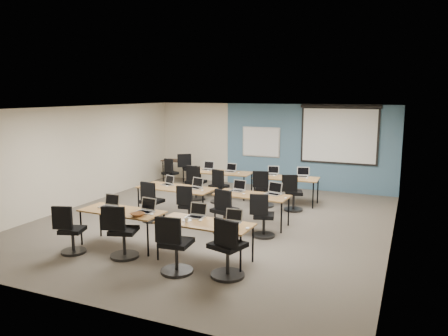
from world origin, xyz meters
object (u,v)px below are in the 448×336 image
at_px(projector_screen, 339,132).
at_px(laptop_5, 196,186).
at_px(laptop_0, 110,204).
at_px(laptop_11, 302,174).
at_px(laptop_2, 196,214).
at_px(spare_chair_b, 170,175).
at_px(task_chair_2, 175,249).
at_px(task_chair_4, 151,205).
at_px(laptop_10, 273,172).
at_px(utility_table, 176,163).
at_px(laptop_1, 146,209).
at_px(spare_chair_a, 189,172).
at_px(task_chair_8, 195,185).
at_px(task_chair_3, 227,253).
at_px(task_chair_9, 219,189).
at_px(laptop_8, 208,168).
at_px(training_table_front_left, 122,213).
at_px(task_chair_7, 263,219).
at_px(laptop_7, 274,191).
at_px(task_chair_5, 188,209).
at_px(task_chair_1, 121,236).
at_px(laptop_4, 168,183).
at_px(training_table_back_right, 286,179).
at_px(training_table_mid_right, 252,197).
at_px(task_chair_10, 263,192).
at_px(whiteboard, 261,142).
at_px(training_table_front_right, 205,225).
at_px(training_table_mid_left, 176,189).
at_px(laptop_6, 238,188).
at_px(laptop_3, 233,220).
at_px(training_table_back_left, 221,173).
at_px(task_chair_0, 70,234).
at_px(laptop_9, 230,170).

relative_size(projector_screen, laptop_5, 7.27).
relative_size(laptop_0, laptop_11, 0.98).
xyz_separation_m(laptop_2, spare_chair_b, (-3.55, 5.03, -0.41)).
height_order(task_chair_2, task_chair_4, task_chair_2).
bearing_deg(laptop_10, utility_table, 151.31).
height_order(laptop_1, spare_chair_a, spare_chair_a).
xyz_separation_m(projector_screen, laptop_11, (-0.71, -1.64, -1.09)).
height_order(laptop_0, task_chair_8, task_chair_8).
bearing_deg(task_chair_3, projector_screen, 101.40).
bearing_deg(task_chair_9, laptop_8, 145.98).
xyz_separation_m(training_table_front_left, laptop_11, (2.46, 4.98, 0.11)).
bearing_deg(training_table_front_left, task_chair_7, 35.49).
bearing_deg(laptop_7, task_chair_5, -140.87).
bearing_deg(spare_chair_b, spare_chair_a, 75.53).
bearing_deg(laptop_11, spare_chair_a, 151.93).
relative_size(projector_screen, laptop_8, 7.08).
bearing_deg(laptop_11, task_chair_7, -106.71).
bearing_deg(utility_table, task_chair_2, -57.42).
distance_m(laptop_10, spare_chair_a, 3.34).
xyz_separation_m(task_chair_1, utility_table, (-2.63, 6.64, 0.24)).
bearing_deg(laptop_4, laptop_11, 60.43).
bearing_deg(laptop_2, training_table_back_right, 81.90).
relative_size(training_table_mid_right, spare_chair_b, 1.81).
relative_size(laptop_0, task_chair_10, 0.34).
bearing_deg(laptop_1, whiteboard, 95.08).
relative_size(whiteboard, task_chair_1, 1.26).
relative_size(laptop_2, task_chair_7, 0.35).
bearing_deg(training_table_front_right, training_table_mid_right, 91.01).
bearing_deg(task_chair_8, laptop_0, -84.28).
height_order(training_table_back_right, laptop_4, laptop_4).
bearing_deg(laptop_7, task_chair_7, -72.08).
xyz_separation_m(laptop_5, task_chair_10, (1.22, 1.59, -0.38)).
distance_m(whiteboard, utility_table, 3.06).
bearing_deg(training_table_mid_left, training_table_back_right, 50.51).
height_order(laptop_11, spare_chair_a, spare_chair_a).
distance_m(task_chair_2, laptop_6, 3.38).
bearing_deg(laptop_1, projector_screen, 74.26).
height_order(laptop_7, task_chair_8, task_chair_8).
distance_m(laptop_2, task_chair_4, 2.48).
distance_m(task_chair_5, task_chair_8, 2.45).
bearing_deg(spare_chair_a, laptop_6, -85.01).
height_order(laptop_3, task_chair_3, task_chair_3).
bearing_deg(spare_chair_a, laptop_1, -108.09).
bearing_deg(task_chair_9, laptop_0, -84.98).
relative_size(laptop_0, laptop_5, 1.02).
relative_size(task_chair_10, laptop_11, 2.91).
height_order(projector_screen, training_table_back_left, projector_screen).
height_order(training_table_back_left, task_chair_0, task_chair_0).
distance_m(laptop_9, task_chair_10, 1.60).
relative_size(training_table_back_left, task_chair_7, 1.88).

